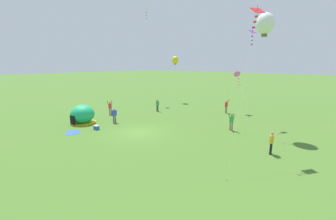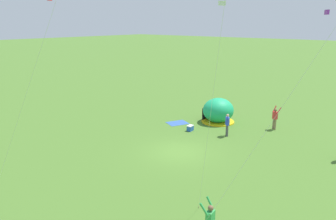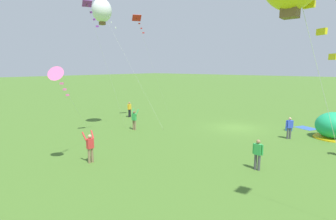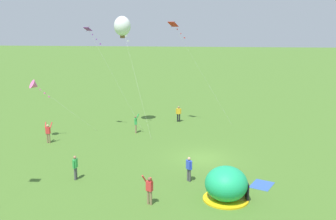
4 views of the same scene
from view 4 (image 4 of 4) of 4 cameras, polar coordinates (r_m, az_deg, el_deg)
ground_plane at (r=31.84m, az=5.06°, el=-6.95°), size 300.00×300.00×0.00m
popup_tent at (r=24.54m, az=8.46°, el=-10.63°), size 2.81×2.81×2.10m
picnic_blanket at (r=27.44m, az=13.46°, el=-10.53°), size 2.09×1.89×0.01m
cooler_box at (r=28.03m, az=9.06°, el=-9.35°), size 0.56×0.41×0.44m
person_near_tent at (r=27.01m, az=3.07°, el=-8.37°), size 0.47×0.43×1.72m
person_center_field at (r=36.89m, az=-17.00°, el=-3.10°), size 0.48×0.68×1.89m
person_strolling at (r=42.86m, az=1.55°, el=-0.45°), size 0.28×0.59×1.72m
person_flying_kite at (r=23.70m, az=-2.73°, el=-11.37°), size 0.64×0.72×1.89m
person_arms_raised at (r=38.59m, az=-4.69°, el=-1.90°), size 0.68×0.51×1.89m
person_watching_sky at (r=27.98m, az=-13.31°, el=-7.95°), size 0.59×0.25×1.72m
kite_white at (r=39.67m, az=-6.65°, el=12.00°), size 4.76×4.19×11.25m
kite_red at (r=39.90m, az=1.12°, el=11.83°), size 1.76×6.80×10.79m
kite_pink at (r=37.26m, az=-18.74°, el=3.39°), size 4.37×5.09×5.64m
kite_purple at (r=38.33m, az=-11.02°, el=10.67°), size 2.16×5.13×10.30m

